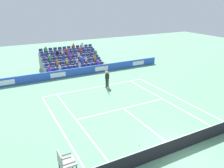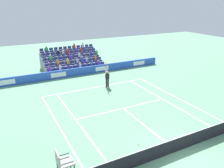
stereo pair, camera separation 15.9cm
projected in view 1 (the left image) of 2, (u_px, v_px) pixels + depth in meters
The scene contains 15 objects.
ground_plane at pixel (178, 151), 13.56m from camera, with size 80.00×80.00×0.00m, color #669E77.
line_baseline at pixel (96, 87), 23.41m from camera, with size 10.97×0.10×0.01m, color white.
line_service at pixel (123, 108), 18.86m from camera, with size 8.23×0.10×0.01m, color white.
line_centre_service at pixel (146, 126), 16.21m from camera, with size 0.10×6.40×0.01m, color white.
line_singles_sideline_left at pixel (78, 122), 16.68m from camera, with size 0.10×11.89×0.01m, color white.
line_singles_sideline_right at pixel (166, 101), 20.29m from camera, with size 0.10×11.89×0.01m, color white.
line_doubles_sideline_left at pixel (60, 127), 16.08m from camera, with size 0.10×11.89×0.01m, color white.
line_doubles_sideline_right at pixel (177, 98), 20.89m from camera, with size 0.10×11.89×0.01m, color white.
line_centre_mark at pixel (97, 87), 23.33m from camera, with size 0.10×0.20×0.01m, color white.
sponsor_barrier at pixel (81, 71), 27.02m from camera, with size 21.84×0.22×0.93m.
tennis_net at pixel (179, 144), 13.39m from camera, with size 11.97×0.10×1.07m.
tennis_player at pixel (107, 78), 23.05m from camera, with size 0.54×0.43×2.85m.
umpire_chair at pixel (66, 167), 10.05m from camera, with size 0.70×0.70×2.34m.
stadium_stand at pixel (71, 62), 29.84m from camera, with size 7.44×4.75×2.96m.
loose_tennis_ball at pixel (139, 145), 14.08m from camera, with size 0.07×0.07×0.07m, color #D1E533.
Camera 1 is at (8.76, 8.17, 8.47)m, focal length 36.49 mm.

